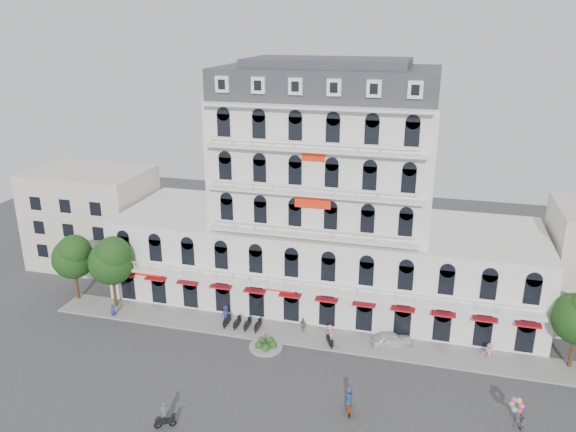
% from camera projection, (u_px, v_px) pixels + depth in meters
% --- Properties ---
extents(ground, '(120.00, 120.00, 0.00)m').
position_uv_depth(ground, '(279.00, 391.00, 46.69)').
color(ground, '#38383A').
rests_on(ground, ground).
extents(sidewalk, '(53.00, 4.00, 0.16)m').
position_uv_depth(sidewalk, '(304.00, 335.00, 54.88)').
color(sidewalk, gray).
rests_on(sidewalk, ground).
extents(main_building, '(45.00, 15.00, 25.80)m').
position_uv_depth(main_building, '(325.00, 212.00, 59.88)').
color(main_building, silver).
rests_on(main_building, ground).
extents(flank_building_west, '(14.00, 10.00, 12.00)m').
position_uv_depth(flank_building_west, '(93.00, 217.00, 70.38)').
color(flank_building_west, beige).
rests_on(flank_building_west, ground).
extents(traffic_island, '(3.20, 3.20, 1.60)m').
position_uv_depth(traffic_island, '(266.00, 346.00, 52.83)').
color(traffic_island, gray).
rests_on(traffic_island, ground).
extents(parked_scooter_row, '(4.40, 1.80, 1.10)m').
position_uv_depth(parked_scooter_row, '(242.00, 329.00, 56.29)').
color(parked_scooter_row, black).
rests_on(parked_scooter_row, ground).
extents(tree_west_outer, '(4.50, 4.48, 7.76)m').
position_uv_depth(tree_west_outer, '(73.00, 255.00, 60.45)').
color(tree_west_outer, '#382314').
rests_on(tree_west_outer, ground).
extents(tree_west_inner, '(4.76, 4.76, 8.25)m').
position_uv_depth(tree_west_inner, '(111.00, 259.00, 58.65)').
color(tree_west_inner, '#382314').
rests_on(tree_west_inner, ground).
extents(parked_car, '(4.20, 2.93, 1.33)m').
position_uv_depth(parked_car, '(392.00, 340.00, 53.08)').
color(parked_car, silver).
rests_on(parked_car, ground).
extents(rider_west, '(1.56, 1.02, 2.17)m').
position_uv_depth(rider_west, '(165.00, 416.00, 42.24)').
color(rider_west, black).
rests_on(rider_west, ground).
extents(rider_east, '(0.80, 1.68, 2.32)m').
position_uv_depth(rider_east, '(349.00, 400.00, 43.80)').
color(rider_east, brown).
rests_on(rider_east, ground).
extents(rider_center, '(1.12, 1.58, 2.27)m').
position_uv_depth(rider_center, '(330.00, 335.00, 52.82)').
color(rider_center, black).
rests_on(rider_center, ground).
extents(pedestrian_left, '(1.04, 0.80, 1.89)m').
position_uv_depth(pedestrian_left, '(226.00, 314.00, 57.12)').
color(pedestrian_left, navy).
rests_on(pedestrian_left, ground).
extents(pedestrian_mid, '(1.04, 0.69, 1.64)m').
position_uv_depth(pedestrian_mid, '(303.00, 326.00, 55.16)').
color(pedestrian_mid, slate).
rests_on(pedestrian_mid, ground).
extents(pedestrian_right, '(1.15, 0.80, 1.64)m').
position_uv_depth(pedestrian_right, '(489.00, 351.00, 50.88)').
color(pedestrian_right, pink).
rests_on(pedestrian_right, ground).
extents(pedestrian_far, '(0.65, 0.66, 1.53)m').
position_uv_depth(pedestrian_far, '(113.00, 311.00, 58.12)').
color(pedestrian_far, navy).
rests_on(pedestrian_far, ground).
extents(balloon_vendor, '(1.27, 1.21, 2.45)m').
position_uv_depth(balloon_vendor, '(519.00, 415.00, 41.89)').
color(balloon_vendor, slate).
rests_on(balloon_vendor, ground).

